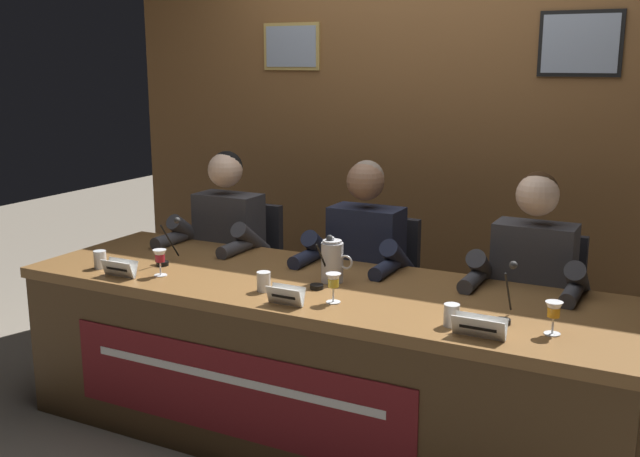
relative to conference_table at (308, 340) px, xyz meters
name	(u,v)px	position (x,y,z in m)	size (l,w,h in m)	color
ground_plane	(320,434)	(0.00, 0.11, -0.51)	(12.00, 12.00, 0.00)	gray
wall_back_panelled	(424,132)	(0.00, 1.44, 0.80)	(4.00, 0.14, 2.60)	brown
conference_table	(308,340)	(0.00, 0.00, 0.00)	(2.80, 0.89, 0.74)	brown
chair_left	(242,285)	(-0.83, 0.73, -0.06)	(0.44, 0.44, 0.91)	black
panelist_left	(221,246)	(-0.83, 0.54, 0.21)	(0.51, 0.48, 1.24)	black
nameplate_left	(120,268)	(-0.86, -0.23, 0.28)	(0.17, 0.06, 0.08)	white
juice_glass_left	(160,258)	(-0.71, -0.13, 0.32)	(0.06, 0.06, 0.12)	white
water_cup_left	(100,260)	(-1.05, -0.16, 0.27)	(0.06, 0.06, 0.08)	silver
microphone_left	(167,249)	(-0.81, 0.06, 0.31)	(0.06, 0.17, 0.22)	black
chair_center	(374,306)	(0.00, 0.73, -0.06)	(0.44, 0.44, 0.91)	black
panelist_center	(359,265)	(0.00, 0.54, 0.21)	(0.51, 0.48, 1.24)	black
nameplate_center	(286,296)	(0.02, -0.23, 0.28)	(0.16, 0.06, 0.08)	white
juice_glass_center	(333,282)	(0.18, -0.11, 0.32)	(0.06, 0.06, 0.12)	white
water_cup_center	(264,282)	(-0.16, -0.11, 0.27)	(0.06, 0.06, 0.08)	silver
microphone_center	(321,270)	(0.03, 0.06, 0.31)	(0.06, 0.17, 0.22)	black
chair_right	(534,332)	(0.84, 0.73, -0.06)	(0.44, 0.44, 0.91)	black
panelist_right	(529,288)	(0.84, 0.54, 0.21)	(0.51, 0.48, 1.24)	black
nameplate_right	(479,327)	(0.82, -0.23, 0.28)	(0.19, 0.06, 0.08)	white
juice_glass_right	(554,312)	(1.05, -0.07, 0.32)	(0.06, 0.06, 0.12)	white
water_cup_right	(452,316)	(0.70, -0.16, 0.27)	(0.06, 0.06, 0.08)	silver
microphone_right	(506,302)	(0.86, -0.01, 0.31)	(0.06, 0.17, 0.22)	black
water_pitcher_central	(332,261)	(0.05, 0.15, 0.33)	(0.15, 0.10, 0.21)	silver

